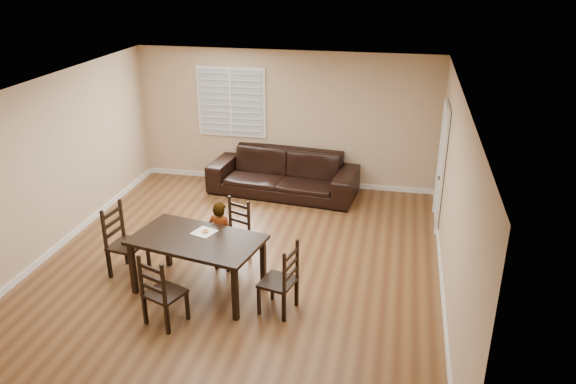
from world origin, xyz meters
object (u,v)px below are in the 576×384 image
object	(u,v)px
chair_far	(158,296)
donut	(205,231)
chair_near	(237,231)
chair_right	(286,282)
child	(221,236)
chair_left	(120,242)
dining_table	(197,244)
sofa	(283,173)

from	to	relation	value
chair_far	donut	xyz separation A→B (m)	(0.26, 1.08, 0.39)
chair_near	chair_right	world-z (taller)	chair_right
child	chair_left	bearing A→B (deg)	23.25
chair_left	child	size ratio (longest dim) A/B	0.97
chair_left	child	xyz separation A→B (m)	(1.43, 0.36, 0.06)
chair_near	chair_left	world-z (taller)	chair_left
dining_table	chair_near	world-z (taller)	chair_near
chair_left	sofa	distance (m)	3.80
child	donut	bearing A→B (deg)	90.40
sofa	chair_right	bearing A→B (deg)	-71.07
donut	chair_right	bearing A→B (deg)	-20.34
chair_near	child	xyz separation A→B (m)	(-0.11, -0.45, 0.12)
chair_far	child	distance (m)	1.55
dining_table	chair_right	bearing A→B (deg)	-0.18
chair_right	child	bearing A→B (deg)	-113.75
chair_far	sofa	bearing A→B (deg)	-76.41
chair_near	sofa	size ratio (longest dim) A/B	0.33
chair_far	child	xyz separation A→B (m)	(0.33, 1.51, 0.10)
chair_left	sofa	size ratio (longest dim) A/B	0.38
sofa	chair_left	bearing A→B (deg)	-110.62
child	donut	xyz separation A→B (m)	(-0.07, -0.43, 0.29)
chair_right	donut	size ratio (longest dim) A/B	10.38
chair_near	chair_right	distance (m)	1.70
chair_far	chair_right	bearing A→B (deg)	-136.08
chair_left	chair_right	distance (m)	2.65
chair_left	chair_right	xyz separation A→B (m)	(2.60, -0.53, -0.03)
chair_far	chair_left	size ratio (longest dim) A/B	0.93
donut	dining_table	bearing A→B (deg)	-107.91
sofa	chair_near	bearing A→B (deg)	-87.56
chair_far	chair_left	bearing A→B (deg)	-25.01
chair_right	child	distance (m)	1.47
chair_near	child	bearing A→B (deg)	-82.06
child	sofa	bearing A→B (deg)	-86.26
dining_table	sofa	world-z (taller)	sofa
chair_near	donut	xyz separation A→B (m)	(-0.18, -0.88, 0.41)
chair_left	dining_table	bearing A→B (deg)	-92.95
donut	chair_near	bearing A→B (deg)	78.50
chair_left	chair_far	bearing A→B (deg)	-128.00
dining_table	chair_left	world-z (taller)	chair_left
chair_left	child	bearing A→B (deg)	-67.55
chair_right	donut	bearing A→B (deg)	-96.78
chair_near	child	world-z (taller)	child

